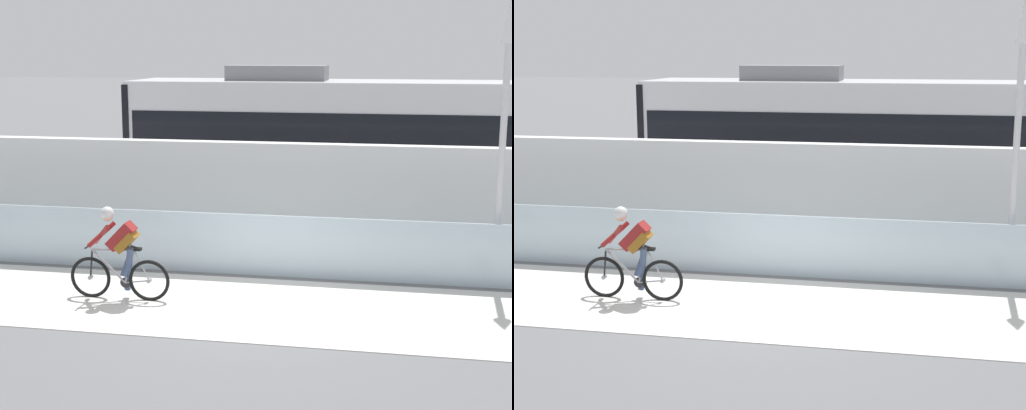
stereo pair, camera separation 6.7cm
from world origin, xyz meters
TOP-DOWN VIEW (x-y plane):
  - ground_plane at (0.00, 0.00)m, footprint 200.00×200.00m
  - bike_path_deck at (0.00, 0.00)m, footprint 32.00×3.20m
  - glass_parapet at (0.00, 1.85)m, footprint 32.00×0.05m
  - concrete_barrier_wall at (0.00, 3.65)m, footprint 32.00×0.36m
  - tram_rail_near at (0.00, 6.13)m, footprint 32.00×0.08m
  - tram_rail_far at (0.00, 7.57)m, footprint 32.00×0.08m
  - tram at (1.34, 6.85)m, footprint 11.06×2.54m
  - cyclist_on_bike at (-2.21, 0.00)m, footprint 1.77×0.58m
  - lamp_post_antenna at (4.16, 2.15)m, footprint 0.28×0.28m

SIDE VIEW (x-z plane):
  - ground_plane at x=0.00m, z-range 0.00..0.00m
  - tram_rail_near at x=0.00m, z-range 0.00..0.01m
  - tram_rail_far at x=0.00m, z-range 0.00..0.01m
  - bike_path_deck at x=0.00m, z-range 0.00..0.01m
  - glass_parapet at x=0.00m, z-range 0.00..1.17m
  - cyclist_on_bike at x=-2.21m, z-range -0.02..1.59m
  - concrete_barrier_wall at x=0.00m, z-range 0.00..2.31m
  - tram at x=1.34m, z-range -0.01..3.80m
  - lamp_post_antenna at x=4.16m, z-range 0.69..5.89m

